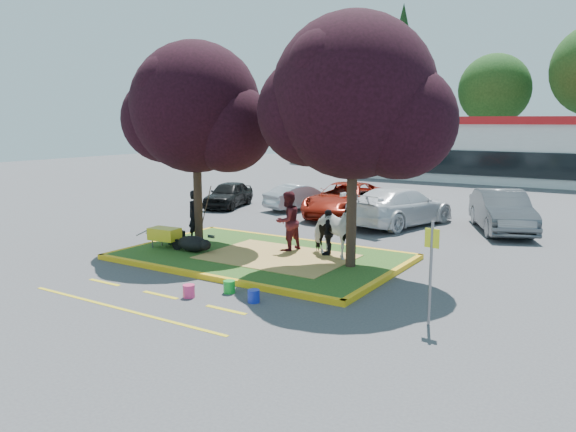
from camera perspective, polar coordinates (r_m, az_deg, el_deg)
The scene contains 32 objects.
ground at distance 17.03m, azimuth -2.77°, elevation -4.40°, with size 90.00×90.00×0.00m, color #424244.
median_island at distance 17.02m, azimuth -2.78°, elevation -4.15°, with size 8.00×5.00×0.15m, color #204816.
curb_near at distance 15.05m, azimuth -8.45°, elevation -6.10°, with size 8.30×0.16×0.15m, color yellow.
curb_far at distance 19.13m, azimuth 1.67°, elevation -2.59°, with size 8.30×0.16×0.15m, color yellow.
curb_left at distance 19.59m, azimuth -12.60°, elevation -2.53°, with size 0.16×5.30×0.15m, color yellow.
curb_right at distance 15.12m, azimuth 10.06°, elevation -6.07°, with size 0.16×5.30×0.15m, color yellow.
straw_bedding at distance 16.67m, azimuth -1.08°, elevation -4.15°, with size 4.20×3.00×0.01m, color tan.
tree_purple_left at distance 18.55m, azimuth -9.36°, elevation 10.23°, with size 5.06×4.20×6.51m.
tree_purple_right at distance 15.20m, azimuth 6.72°, elevation 11.20°, with size 5.30×4.40×6.82m.
fire_lane_stripe_a at distance 15.37m, azimuth -18.14°, elevation -6.42°, with size 1.10×0.12×0.01m, color yellow.
fire_lane_stripe_b at distance 13.94m, azimuth -12.83°, elevation -7.83°, with size 1.10×0.12×0.01m, color yellow.
fire_lane_stripe_c at distance 12.66m, azimuth -6.32°, elevation -9.45°, with size 1.10×0.12×0.01m, color yellow.
fire_lane_long at distance 13.17m, azimuth -16.56°, elevation -9.05°, with size 6.00×0.10×0.01m, color yellow.
retail_building at distance 42.21m, azimuth 22.15°, elevation 6.40°, with size 20.40×8.40×4.40m.
treeline at distance 51.91m, azimuth 23.66°, elevation 12.85°, with size 46.58×7.80×14.63m.
cow at distance 16.45m, azimuth 4.55°, elevation -1.48°, with size 0.88×1.92×1.62m, color silver.
calf at distance 17.56m, azimuth -9.63°, elevation -2.78°, with size 1.12×0.63×0.48m, color black.
handler at distance 18.95m, azimuth -9.36°, elevation 0.01°, with size 0.62×0.41×1.70m, color black.
visitor_a at distance 17.30m, azimuth -0.03°, elevation -0.52°, with size 0.90×0.70×1.85m, color #4C151C.
visitor_b at distance 16.78m, azimuth 4.11°, elevation -1.66°, with size 0.82×0.34×1.40m, color black.
wheelbarrow at distance 18.13m, azimuth -12.41°, elevation -1.83°, with size 1.72×0.65×0.65m.
gear_bag_dark at distance 19.46m, azimuth -11.30°, elevation -1.88°, with size 0.60×0.33×0.31m, color black.
gear_bag_green at distance 18.57m, azimuth -11.22°, elevation -2.50°, with size 0.49×0.31×0.26m, color black.
sign_post at distance 11.69m, azimuth 14.32°, elevation -4.63°, with size 0.30×0.06×2.16m.
bucket_green at distance 13.80m, azimuth -5.99°, elevation -7.17°, with size 0.29×0.29×0.31m, color green.
bucket_pink at distance 13.60m, azimuth -10.04°, elevation -7.52°, with size 0.29×0.29×0.31m, color #F13573.
bucket_blue at distance 13.07m, azimuth -3.51°, elevation -8.12°, with size 0.28×0.28×0.30m, color #172BB9.
car_black at distance 27.24m, azimuth -6.05°, elevation 2.20°, with size 1.46×3.64×1.24m, color black.
car_silver at distance 26.42m, azimuth 1.24°, elevation 1.95°, with size 1.25×3.58×1.18m, color #AFB1B7.
car_red at distance 24.53m, azimuth 5.83°, elevation 1.65°, with size 2.44×5.30×1.47m, color #991B0C.
car_white at distance 22.78m, azimuth 11.34°, elevation 0.97°, with size 2.14×5.26×1.53m, color white.
car_grey at distance 22.60m, azimuth 20.91°, elevation 0.47°, with size 1.64×4.70×1.55m, color #515457.
Camera 1 is at (9.51, -13.51, 4.14)m, focal length 35.00 mm.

